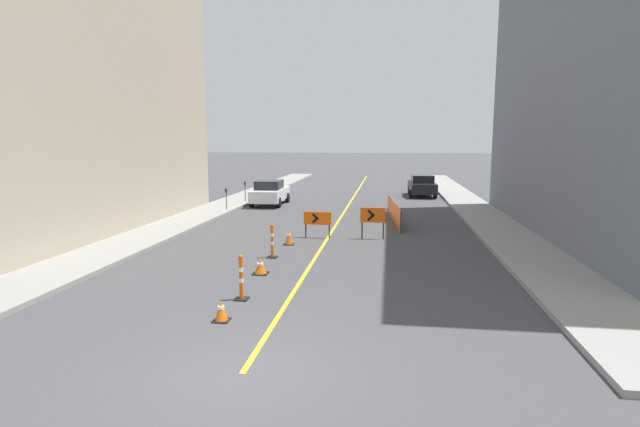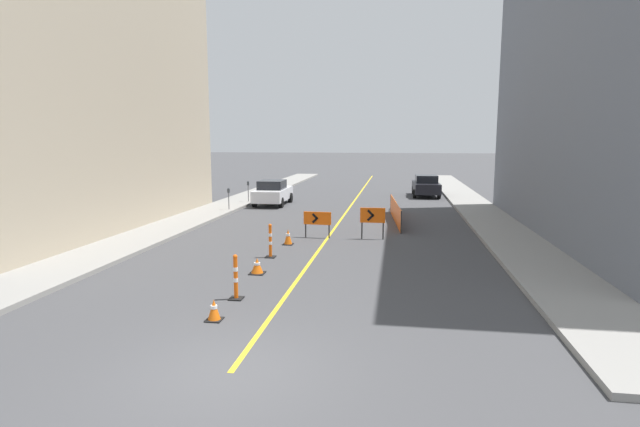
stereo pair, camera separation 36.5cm
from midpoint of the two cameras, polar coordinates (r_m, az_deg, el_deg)
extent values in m
plane|color=#424244|center=(9.53, -9.10, -17.57)|extent=(300.00, 300.00, 0.00)
cube|color=gold|center=(33.41, 4.13, 1.28)|extent=(0.12, 49.84, 0.01)
cube|color=gray|center=(34.86, -8.45, 1.63)|extent=(2.49, 49.84, 0.15)
cube|color=gray|center=(33.65, 17.18, 1.10)|extent=(2.49, 49.84, 0.15)
cube|color=tan|center=(26.45, -26.10, 17.72)|extent=(6.00, 17.63, 17.59)
cube|color=slate|center=(24.68, 31.72, 15.02)|extent=(6.00, 19.56, 15.02)
cube|color=black|center=(12.06, -11.12, -11.82)|extent=(0.37, 0.37, 0.03)
cone|color=orange|center=(11.98, -11.16, -10.69)|extent=(0.30, 0.30, 0.47)
cylinder|color=white|center=(11.96, -11.16, -10.43)|extent=(0.15, 0.15, 0.08)
cube|color=black|center=(15.83, -6.53, -6.79)|extent=(0.47, 0.47, 0.03)
cone|color=orange|center=(15.77, -6.54, -5.92)|extent=(0.38, 0.38, 0.47)
cylinder|color=white|center=(15.76, -6.55, -5.72)|extent=(0.20, 0.20, 0.07)
cube|color=black|center=(20.02, -3.14, -3.52)|extent=(0.40, 0.40, 0.03)
cone|color=orange|center=(19.95, -3.15, -2.64)|extent=(0.32, 0.32, 0.59)
cylinder|color=white|center=(19.94, -3.15, -2.44)|extent=(0.16, 0.16, 0.09)
cube|color=black|center=(13.47, -8.77, -9.57)|extent=(0.35, 0.35, 0.04)
cylinder|color=#EF560C|center=(13.31, -8.83, -7.29)|extent=(0.11, 0.11, 1.08)
cylinder|color=white|center=(13.32, -8.82, -7.51)|extent=(0.12, 0.12, 0.11)
cylinder|color=white|center=(13.25, -8.85, -6.30)|extent=(0.12, 0.12, 0.11)
sphere|color=#EF560C|center=(13.17, -8.89, -4.90)|extent=(0.12, 0.12, 0.12)
cube|color=black|center=(17.91, -5.09, -4.96)|extent=(0.35, 0.35, 0.04)
cylinder|color=#EF560C|center=(17.79, -5.12, -3.20)|extent=(0.11, 0.11, 1.08)
cylinder|color=white|center=(17.80, -5.11, -3.37)|extent=(0.12, 0.12, 0.11)
cylinder|color=white|center=(17.75, -5.13, -2.45)|extent=(0.12, 0.12, 0.11)
sphere|color=#EF560C|center=(17.69, -5.14, -1.37)|extent=(0.12, 0.12, 0.12)
cube|color=#EF560C|center=(21.23, 0.19, -0.55)|extent=(1.19, 0.13, 0.55)
cube|color=black|center=(21.19, -0.07, -0.35)|extent=(0.28, 0.04, 0.28)
cube|color=black|center=(21.22, -0.07, -0.76)|extent=(0.28, 0.04, 0.28)
cylinder|color=black|center=(21.41, -1.16, -1.99)|extent=(0.06, 0.06, 0.56)
cylinder|color=black|center=(21.26, 1.53, -2.07)|extent=(0.06, 0.06, 0.56)
cube|color=#EF560C|center=(21.03, 6.54, -0.20)|extent=(1.05, 0.09, 0.63)
cube|color=black|center=(20.97, 6.32, 0.02)|extent=(0.31, 0.03, 0.31)
cube|color=black|center=(21.00, 6.31, -0.45)|extent=(0.31, 0.03, 0.31)
cylinder|color=black|center=(21.16, 5.30, -1.96)|extent=(0.06, 0.06, 0.70)
cylinder|color=black|center=(21.12, 7.71, -2.02)|extent=(0.06, 0.06, 0.70)
cube|color=#EF560C|center=(25.81, 9.00, 0.23)|extent=(0.59, 6.74, 1.03)
cylinder|color=#262626|center=(22.48, 9.72, -1.00)|extent=(0.05, 0.05, 1.03)
cylinder|color=#262626|center=(29.15, 8.44, 1.18)|extent=(0.05, 0.05, 1.03)
cube|color=silver|center=(32.20, -5.07, 2.21)|extent=(1.90, 4.34, 0.72)
cube|color=black|center=(31.93, -5.18, 3.30)|extent=(1.57, 1.97, 0.55)
cylinder|color=black|center=(33.73, -5.93, 1.87)|extent=(0.23, 0.64, 0.64)
cylinder|color=black|center=(33.34, -3.09, 1.82)|extent=(0.23, 0.64, 0.64)
cylinder|color=black|center=(31.18, -7.18, 1.31)|extent=(0.23, 0.64, 0.64)
cylinder|color=black|center=(30.75, -4.11, 1.26)|extent=(0.23, 0.64, 0.64)
cube|color=black|center=(37.63, 12.28, 2.95)|extent=(1.93, 4.35, 0.72)
cube|color=black|center=(37.37, 12.33, 3.89)|extent=(1.59, 1.98, 0.55)
cylinder|color=black|center=(38.95, 10.90, 2.64)|extent=(0.24, 0.65, 0.64)
cylinder|color=black|center=(39.05, 13.41, 2.58)|extent=(0.24, 0.65, 0.64)
cylinder|color=black|center=(36.30, 11.04, 2.22)|extent=(0.24, 0.65, 0.64)
cylinder|color=black|center=(36.41, 13.73, 2.16)|extent=(0.24, 0.65, 0.64)
cylinder|color=#4C4C51|center=(29.26, -10.03, 1.41)|extent=(0.05, 0.05, 0.98)
cube|color=#33383D|center=(29.19, -10.06, 2.58)|extent=(0.12, 0.10, 0.22)
sphere|color=#33383D|center=(29.18, -10.07, 2.79)|extent=(0.11, 0.11, 0.11)
cylinder|color=#4C4C51|center=(32.87, -7.89, 2.30)|extent=(0.05, 0.05, 1.06)
cube|color=#33383D|center=(32.80, -7.91, 3.41)|extent=(0.12, 0.10, 0.22)
sphere|color=#33383D|center=(32.80, -7.91, 3.61)|extent=(0.11, 0.11, 0.11)
camera|label=1|loc=(0.18, -89.51, 0.07)|focal=28.00mm
camera|label=2|loc=(0.18, 90.49, -0.07)|focal=28.00mm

